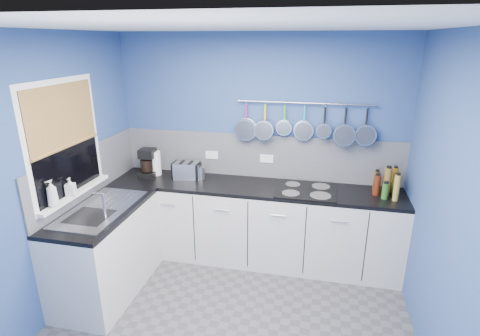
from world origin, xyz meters
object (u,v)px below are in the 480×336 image
at_px(soap_bottle_a, 52,193).
at_px(hob, 306,190).
at_px(toaster, 187,170).
at_px(paper_towel, 156,163).
at_px(soap_bottle_b, 70,187).
at_px(canister, 201,173).
at_px(coffee_maker, 147,163).

distance_m(soap_bottle_a, hob, 2.43).
bearing_deg(toaster, paper_towel, 162.56).
distance_m(soap_bottle_b, hob, 2.32).
bearing_deg(canister, coffee_maker, -175.86).
height_order(paper_towel, coffee_maker, coffee_maker).
relative_size(soap_bottle_b, coffee_maker, 0.53).
height_order(soap_bottle_a, hob, soap_bottle_a).
bearing_deg(toaster, canister, -9.17).
bearing_deg(soap_bottle_a, canister, 54.87).
relative_size(paper_towel, toaster, 0.98).
height_order(soap_bottle_b, hob, soap_bottle_b).
xyz_separation_m(coffee_maker, toaster, (0.46, 0.04, -0.07)).
distance_m(coffee_maker, hob, 1.83).
relative_size(canister, hob, 0.23).
distance_m(soap_bottle_b, coffee_maker, 1.04).
distance_m(soap_bottle_a, soap_bottle_b, 0.24).
xyz_separation_m(soap_bottle_b, hob, (2.10, 0.95, -0.23)).
relative_size(soap_bottle_a, canister, 1.67).
distance_m(soap_bottle_b, toaster, 1.28).
height_order(coffee_maker, toaster, coffee_maker).
height_order(soap_bottle_a, coffee_maker, soap_bottle_a).
bearing_deg(coffee_maker, paper_towel, 43.54).
bearing_deg(canister, paper_towel, 177.21).
height_order(paper_towel, canister, paper_towel).
bearing_deg(canister, hob, -4.53).
height_order(soap_bottle_a, canister, soap_bottle_a).
xyz_separation_m(soap_bottle_a, hob, (2.10, 1.19, -0.26)).
bearing_deg(soap_bottle_b, soap_bottle_a, -90.00).
height_order(paper_towel, hob, paper_towel).
xyz_separation_m(coffee_maker, canister, (0.63, 0.05, -0.09)).
bearing_deg(hob, canister, 175.47).
xyz_separation_m(soap_bottle_b, toaster, (0.74, 1.04, -0.14)).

